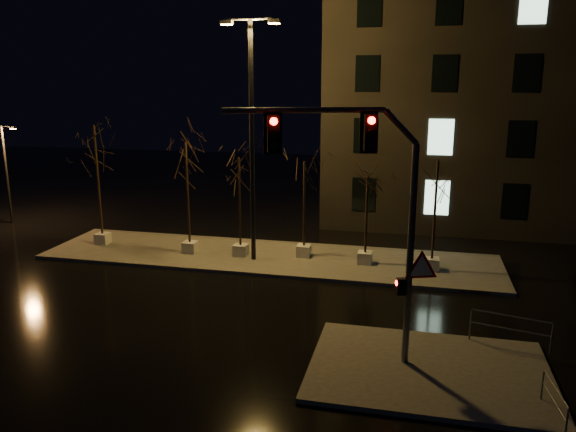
# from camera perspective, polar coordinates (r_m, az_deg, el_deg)

# --- Properties ---
(ground) EXTENTS (90.00, 90.00, 0.00)m
(ground) POSITION_cam_1_polar(r_m,az_deg,el_deg) (22.01, -6.18, -9.03)
(ground) COLOR black
(ground) RESTS_ON ground
(median) EXTENTS (22.00, 5.00, 0.15)m
(median) POSITION_cam_1_polar(r_m,az_deg,el_deg) (27.36, -2.07, -4.20)
(median) COLOR #484540
(median) RESTS_ON ground
(sidewalk_corner) EXTENTS (7.00, 5.00, 0.15)m
(sidewalk_corner) POSITION_cam_1_polar(r_m,az_deg,el_deg) (17.75, 14.10, -14.96)
(sidewalk_corner) COLOR #484540
(sidewalk_corner) RESTS_ON ground
(building) EXTENTS (25.00, 12.00, 15.00)m
(building) POSITION_cam_1_polar(r_m,az_deg,el_deg) (37.84, 24.42, 11.00)
(building) COLOR black
(building) RESTS_ON ground
(tree_0) EXTENTS (1.80, 1.80, 6.30)m
(tree_0) POSITION_cam_1_polar(r_m,az_deg,el_deg) (29.97, -18.94, 6.14)
(tree_0) COLOR beige
(tree_0) RESTS_ON median
(tree_1) EXTENTS (1.80, 1.80, 5.55)m
(tree_1) POSITION_cam_1_polar(r_m,az_deg,el_deg) (27.33, -10.26, 4.81)
(tree_1) COLOR beige
(tree_1) RESTS_ON median
(tree_2) EXTENTS (1.80, 1.80, 4.92)m
(tree_2) POSITION_cam_1_polar(r_m,az_deg,el_deg) (26.59, -4.98, 3.69)
(tree_2) COLOR beige
(tree_2) RESTS_ON median
(tree_3) EXTENTS (1.80, 1.80, 4.74)m
(tree_3) POSITION_cam_1_polar(r_m,az_deg,el_deg) (26.41, 1.67, 3.37)
(tree_3) COLOR beige
(tree_3) RESTS_ON median
(tree_4) EXTENTS (1.80, 1.80, 4.24)m
(tree_4) POSITION_cam_1_polar(r_m,az_deg,el_deg) (25.64, 8.03, 2.07)
(tree_4) COLOR beige
(tree_4) RESTS_ON median
(tree_5) EXTENTS (1.80, 1.80, 5.09)m
(tree_5) POSITION_cam_1_polar(r_m,az_deg,el_deg) (25.20, 14.85, 3.02)
(tree_5) COLOR beige
(tree_5) RESTS_ON median
(traffic_signal_mast) EXTENTS (5.91, 2.13, 7.60)m
(traffic_signal_mast) POSITION_cam_1_polar(r_m,az_deg,el_deg) (15.88, 8.39, 1.46)
(traffic_signal_mast) COLOR #53565A
(traffic_signal_mast) RESTS_ON sidewalk_corner
(streetlight_main) EXTENTS (2.73, 0.41, 10.93)m
(streetlight_main) POSITION_cam_1_polar(r_m,az_deg,el_deg) (25.65, -3.71, 9.14)
(streetlight_main) COLOR black
(streetlight_main) RESTS_ON median
(streetlight_far) EXTENTS (1.16, 0.31, 5.89)m
(streetlight_far) POSITION_cam_1_polar(r_m,az_deg,el_deg) (37.39, -26.63, 4.17)
(streetlight_far) COLOR black
(streetlight_far) RESTS_ON ground
(guard_rail_a) EXTENTS (2.41, 0.64, 1.07)m
(guard_rail_a) POSITION_cam_1_polar(r_m,az_deg,el_deg) (19.47, 21.65, -10.38)
(guard_rail_a) COLOR #53565A
(guard_rail_a) RESTS_ON sidewalk_corner
(guard_rail_b) EXTENTS (0.23, 1.82, 0.87)m
(guard_rail_b) POSITION_cam_1_polar(r_m,az_deg,el_deg) (16.18, 25.44, -16.38)
(guard_rail_b) COLOR #53565A
(guard_rail_b) RESTS_ON sidewalk_corner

